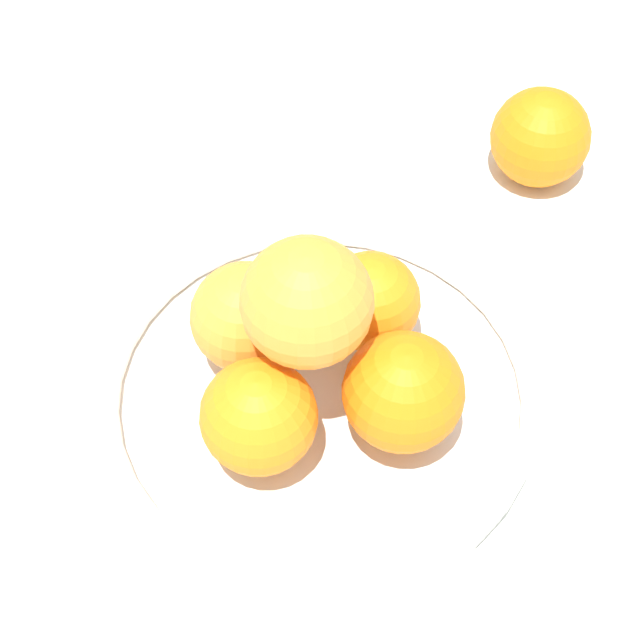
{
  "coord_description": "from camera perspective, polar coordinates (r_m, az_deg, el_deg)",
  "views": [
    {
      "loc": [
        0.32,
        0.24,
        0.61
      ],
      "look_at": [
        0.0,
        0.0,
        0.1
      ],
      "focal_mm": 60.0,
      "sensor_mm": 36.0,
      "label": 1
    }
  ],
  "objects": [
    {
      "name": "ground_plane",
      "position": [
        0.73,
        0.0,
        -4.64
      ],
      "size": [
        4.0,
        4.0,
        0.0
      ],
      "primitive_type": "plane",
      "color": "silver"
    },
    {
      "name": "fruit_bowl",
      "position": [
        0.72,
        0.0,
        -4.05
      ],
      "size": [
        0.29,
        0.29,
        0.03
      ],
      "color": "silver",
      "rests_on": "ground_plane"
    },
    {
      "name": "orange_pile",
      "position": [
        0.66,
        -0.21,
        -1.37
      ],
      "size": [
        0.19,
        0.19,
        0.14
      ],
      "color": "orange",
      "rests_on": "fruit_bowl"
    },
    {
      "name": "stray_orange",
      "position": [
        0.87,
        11.89,
        9.42
      ],
      "size": [
        0.08,
        0.08,
        0.08
      ],
      "primitive_type": "sphere",
      "color": "orange",
      "rests_on": "ground_plane"
    }
  ]
}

